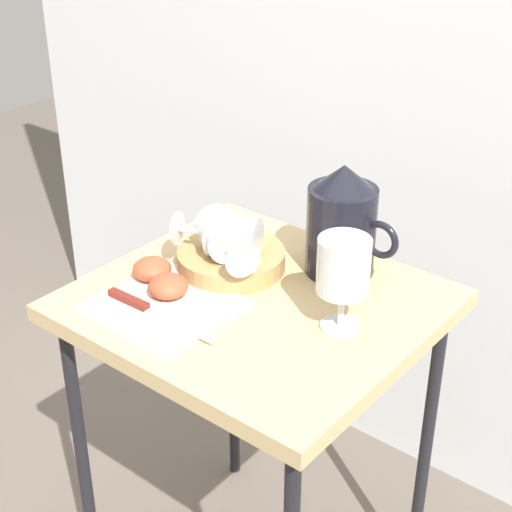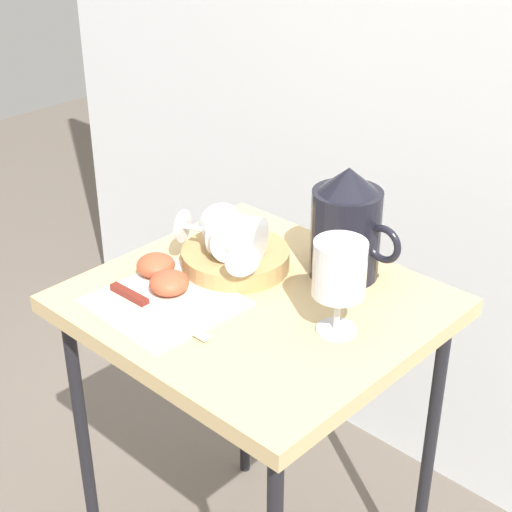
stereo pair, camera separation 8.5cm
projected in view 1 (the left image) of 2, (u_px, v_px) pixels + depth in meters
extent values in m
cube|color=white|center=(429.00, 59.00, 1.57)|extent=(2.40, 0.03, 1.97)
cube|color=tan|center=(256.00, 305.00, 1.34)|extent=(0.56, 0.52, 0.03)
cylinder|color=black|center=(83.00, 466.00, 1.49)|extent=(0.02, 0.02, 0.66)
cylinder|color=black|center=(233.00, 359.00, 1.79)|extent=(0.02, 0.02, 0.66)
cylinder|color=black|center=(425.00, 453.00, 1.52)|extent=(0.02, 0.02, 0.66)
cube|color=silver|center=(165.00, 306.00, 1.31)|extent=(0.23, 0.22, 0.00)
cylinder|color=tan|center=(231.00, 259.00, 1.42)|extent=(0.19, 0.19, 0.03)
cylinder|color=black|center=(341.00, 231.00, 1.38)|extent=(0.12, 0.12, 0.16)
cylinder|color=orange|center=(340.00, 247.00, 1.39)|extent=(0.11, 0.11, 0.09)
cone|color=black|center=(344.00, 177.00, 1.33)|extent=(0.10, 0.10, 0.04)
torus|color=black|center=(381.00, 240.00, 1.33)|extent=(0.07, 0.01, 0.07)
cylinder|color=silver|center=(340.00, 326.00, 1.26)|extent=(0.06, 0.06, 0.00)
cylinder|color=silver|center=(341.00, 308.00, 1.24)|extent=(0.01, 0.01, 0.06)
cylinder|color=silver|center=(344.00, 265.00, 1.20)|extent=(0.08, 0.08, 0.09)
cylinder|color=orange|center=(343.00, 277.00, 1.21)|extent=(0.07, 0.07, 0.04)
cylinder|color=silver|center=(234.00, 237.00, 1.37)|extent=(0.11, 0.10, 0.08)
cylinder|color=silver|center=(194.00, 231.00, 1.39)|extent=(0.06, 0.03, 0.01)
cylinder|color=silver|center=(177.00, 229.00, 1.40)|extent=(0.03, 0.06, 0.06)
cylinder|color=silver|center=(222.00, 234.00, 1.38)|extent=(0.11, 0.11, 0.08)
cylinder|color=silver|center=(236.00, 252.00, 1.32)|extent=(0.06, 0.04, 0.01)
cylinder|color=silver|center=(243.00, 261.00, 1.30)|extent=(0.03, 0.05, 0.06)
ellipsoid|color=#C15133|center=(152.00, 269.00, 1.38)|extent=(0.07, 0.07, 0.04)
ellipsoid|color=#C15133|center=(168.00, 286.00, 1.33)|extent=(0.07, 0.07, 0.04)
cube|color=silver|center=(180.00, 325.00, 1.25)|extent=(0.14, 0.02, 0.00)
cube|color=maroon|center=(129.00, 300.00, 1.31)|extent=(0.09, 0.02, 0.01)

